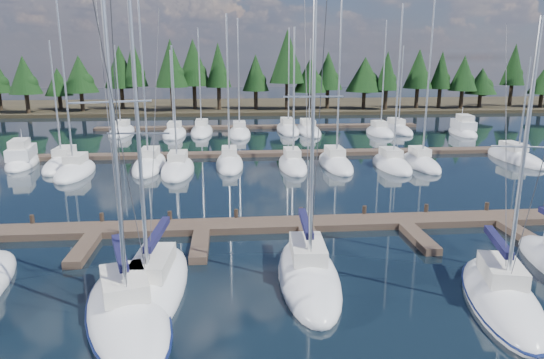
{
  "coord_description": "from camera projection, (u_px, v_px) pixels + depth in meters",
  "views": [
    {
      "loc": [
        -4.34,
        -9.23,
        9.88
      ],
      "look_at": [
        -1.53,
        22.0,
        1.97
      ],
      "focal_mm": 32.0,
      "sensor_mm": 36.0,
      "label": 1
    }
  ],
  "objects": [
    {
      "name": "ground",
      "position": [
        282.0,
        179.0,
        40.68
      ],
      "size": [
        260.0,
        260.0,
        0.0
      ],
      "primitive_type": "plane",
      "color": "black",
      "rests_on": "ground"
    },
    {
      "name": "back_docks",
      "position": [
        264.0,
        139.0,
        59.55
      ],
      "size": [
        50.0,
        21.8,
        0.4
      ],
      "color": "#4E3D31",
      "rests_on": "ground"
    },
    {
      "name": "front_sailboat_1",
      "position": [
        127.0,
        312.0,
        18.77
      ],
      "size": [
        5.56,
        9.29,
        15.31
      ],
      "color": "white",
      "rests_on": "ground"
    },
    {
      "name": "back_sailboat_rows",
      "position": [
        264.0,
        145.0,
        55.07
      ],
      "size": [
        46.24,
        33.33,
        17.75
      ],
      "color": "white",
      "rests_on": "ground"
    },
    {
      "name": "far_shore",
      "position": [
        250.0,
        106.0,
        98.55
      ],
      "size": [
        220.0,
        30.0,
        0.6
      ],
      "primitive_type": "cube",
      "color": "#332B1C",
      "rests_on": "ground"
    },
    {
      "name": "motor_yacht_right",
      "position": [
        463.0,
        130.0,
        64.58
      ],
      "size": [
        4.12,
        8.77,
        4.21
      ],
      "color": "white",
      "rests_on": "ground"
    },
    {
      "name": "main_dock",
      "position": [
        305.0,
        227.0,
        28.42
      ],
      "size": [
        44.0,
        6.13,
        0.9
      ],
      "color": "#4E3D31",
      "rests_on": "ground"
    },
    {
      "name": "front_sailboat_4",
      "position": [
        502.0,
        298.0,
        19.93
      ],
      "size": [
        4.7,
        8.62,
        12.1
      ],
      "color": "white",
      "rests_on": "ground"
    },
    {
      "name": "front_sailboat_3",
      "position": [
        308.0,
        274.0,
        22.08
      ],
      "size": [
        3.14,
        8.84,
        15.15
      ],
      "color": "white",
      "rests_on": "ground"
    },
    {
      "name": "front_sailboat_2",
      "position": [
        152.0,
        290.0,
        20.59
      ],
      "size": [
        3.37,
        9.54,
        12.85
      ],
      "color": "white",
      "rests_on": "ground"
    },
    {
      "name": "tree_line",
      "position": [
        247.0,
        72.0,
        87.29
      ],
      "size": [
        185.32,
        11.37,
        14.15
      ],
      "color": "black",
      "rests_on": "far_shore"
    },
    {
      "name": "motor_yacht_left",
      "position": [
        22.0,
        160.0,
        46.09
      ],
      "size": [
        4.03,
        8.32,
        3.98
      ],
      "color": "white",
      "rests_on": "ground"
    }
  ]
}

